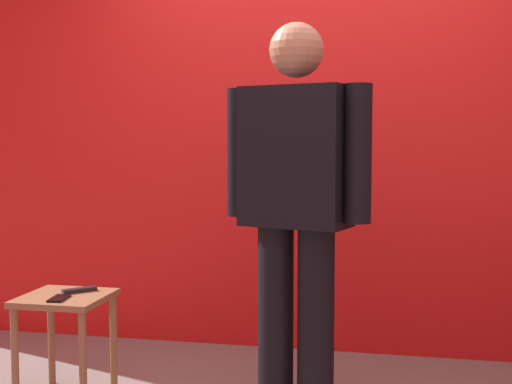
# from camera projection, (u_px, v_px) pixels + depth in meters

# --- Properties ---
(back_wall_red) EXTENTS (5.79, 0.12, 2.82)m
(back_wall_red) POSITION_uv_depth(u_px,v_px,m) (312.00, 119.00, 4.13)
(back_wall_red) COLOR red
(back_wall_red) RESTS_ON ground_plane
(standing_person) EXTENTS (0.71, 0.37, 1.81)m
(standing_person) POSITION_uv_depth(u_px,v_px,m) (296.00, 200.00, 3.09)
(standing_person) COLOR black
(standing_person) RESTS_ON ground_plane
(side_table) EXTENTS (0.41, 0.41, 0.52)m
(side_table) POSITION_uv_depth(u_px,v_px,m) (65.00, 316.00, 3.35)
(side_table) COLOR olive
(side_table) RESTS_ON ground_plane
(cell_phone) EXTENTS (0.09, 0.15, 0.01)m
(cell_phone) POSITION_uv_depth(u_px,v_px,m) (59.00, 298.00, 3.26)
(cell_phone) COLOR black
(cell_phone) RESTS_ON side_table
(tv_remote) EXTENTS (0.15, 0.15, 0.02)m
(tv_remote) POSITION_uv_depth(u_px,v_px,m) (80.00, 290.00, 3.41)
(tv_remote) COLOR black
(tv_remote) RESTS_ON side_table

